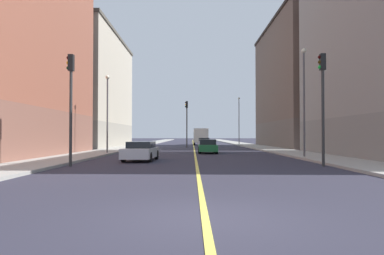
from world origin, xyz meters
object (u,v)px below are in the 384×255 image
box_truck (202,136)px  traffic_light_median_far (188,118)px  traffic_light_right_near (72,94)px  car_white (206,142)px  building_right_midblock (82,91)px  street_lamp_left_near (305,92)px  car_green (209,146)px  building_left_mid (311,85)px  street_lamp_left_far (240,116)px  street_lamp_right_near (109,105)px  car_silver (142,151)px  traffic_light_left_near (324,93)px

box_truck → traffic_light_median_far: bearing=-98.6°
traffic_light_right_near → car_white: traffic_light_right_near is taller
building_right_midblock → street_lamp_left_near: (24.40, -25.36, -3.18)m
box_truck → car_green: bearing=-90.1°
street_lamp_left_near → box_truck: bearing=100.1°
building_left_mid → traffic_light_right_near: 39.15m
car_green → car_white: size_ratio=0.99×
building_right_midblock → street_lamp_left_far: (24.40, 10.54, -3.04)m
traffic_light_median_far → street_lamp_right_near: 17.75m
car_silver → traffic_light_right_near: bearing=-127.3°
traffic_light_left_near → street_lamp_left_far: 42.36m
car_white → box_truck: bearing=92.3°
building_right_midblock → car_white: building_right_midblock is taller
car_white → traffic_light_right_near: bearing=-103.6°
street_lamp_right_near → traffic_light_right_near: bearing=-85.5°
traffic_light_median_far → street_lamp_left_far: 16.12m
traffic_light_left_near → car_white: 36.02m
traffic_light_median_far → car_green: size_ratio=1.52×
car_white → street_lamp_right_near: bearing=-112.6°
street_lamp_right_near → traffic_light_left_near: bearing=-40.3°
traffic_light_right_near → street_lamp_left_far: 44.88m
street_lamp_left_near → car_green: (-6.71, 7.86, -4.25)m
traffic_light_right_near → car_white: 36.64m
street_lamp_left_far → traffic_light_right_near: bearing=-109.4°
street_lamp_left_near → street_lamp_right_near: (-15.85, 6.16, -0.49)m
street_lamp_left_near → car_silver: size_ratio=1.72×
car_silver → car_white: size_ratio=1.08×
building_left_mid → traffic_light_left_near: 32.79m
car_silver → box_truck: bearing=82.9°
street_lamp_left_near → street_lamp_right_near: 17.01m
car_white → box_truck: box_truck is taller
street_lamp_left_near → box_truck: street_lamp_left_near is taller
building_right_midblock → street_lamp_right_near: building_right_midblock is taller
car_silver → traffic_light_left_near: bearing=-22.1°
traffic_light_median_far → box_truck: size_ratio=0.90×
traffic_light_right_near → box_truck: 44.70m
traffic_light_median_far → car_green: traffic_light_median_far is taller
street_lamp_left_near → car_green: 11.18m
traffic_light_right_near → traffic_light_median_far: (5.95, 28.93, 0.12)m
building_left_mid → car_silver: (-20.15, -26.70, -8.24)m
building_right_midblock → traffic_light_median_far: bearing=-10.5°
street_lamp_right_near → box_truck: street_lamp_right_near is taller
traffic_light_left_near → car_silver: traffic_light_left_near is taller
traffic_light_left_near → box_truck: size_ratio=0.88×
traffic_light_median_far → street_lamp_left_near: bearing=-68.4°
traffic_light_right_near → car_silver: (3.26, 4.29, -3.33)m
building_left_mid → traffic_light_right_near: (-23.41, -30.99, -4.91)m
building_left_mid → building_right_midblock: 32.96m
traffic_light_right_near → box_truck: traffic_light_right_near is taller
street_lamp_right_near → street_lamp_left_far: bearing=61.9°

